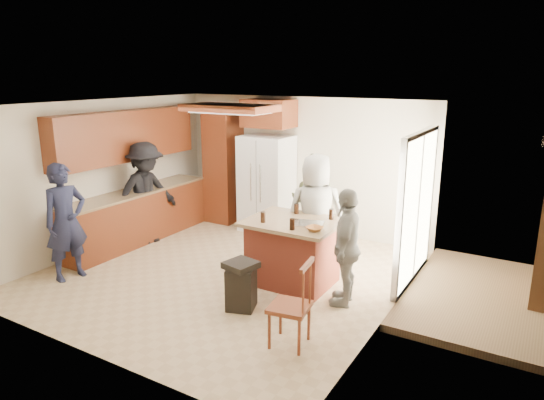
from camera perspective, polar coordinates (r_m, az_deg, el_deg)
The scene contains 12 objects.
person_front_left at distance 7.53m, azimuth -23.09°, elevation -2.39°, with size 0.62×0.46×1.71m, color #1B1E36.
person_behind_left at distance 8.10m, azimuth 4.88°, elevation -0.30°, with size 0.80×0.49×1.65m, color #343A21.
person_behind_right at distance 7.23m, azimuth 5.18°, elevation -1.58°, with size 0.88×0.57×1.79m, color gray.
person_side_right at distance 6.26m, azimuth 8.77°, elevation -5.50°, with size 0.90×0.46×1.54m, color gray.
person_counter at distance 8.67m, azimuth -14.60°, elevation 0.75°, with size 1.15×0.54×1.79m, color black.
left_cabinetry at distance 8.83m, azimuth -16.00°, elevation 1.31°, with size 0.64×3.00×2.30m.
back_wall_units at distance 9.50m, azimuth -4.45°, elevation 5.38°, with size 1.80×0.60×2.45m.
refrigerator at distance 9.10m, azimuth -0.63°, elevation 1.94°, with size 0.90×0.76×1.80m.
kitchen_island at distance 6.89m, azimuth 2.46°, elevation -6.06°, with size 1.28×1.03×0.93m.
island_items at distance 6.55m, azimuth 3.95°, elevation -2.62°, with size 0.94×0.76×0.15m.
trash_bin at distance 6.24m, azimuth -3.65°, elevation -9.94°, with size 0.43×0.43×0.63m.
spindle_chair at distance 5.40m, azimuth 2.30°, elevation -12.48°, with size 0.48×0.48×0.99m.
Camera 1 is at (4.04, -5.48, 2.92)m, focal length 32.00 mm.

